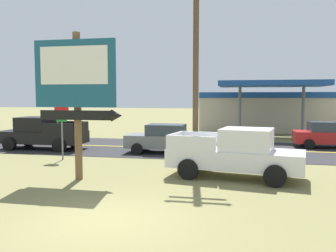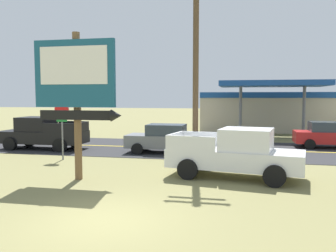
# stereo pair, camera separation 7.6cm
# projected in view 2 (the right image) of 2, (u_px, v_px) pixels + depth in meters

# --- Properties ---
(ground_plane) EXTENTS (180.00, 180.00, 0.00)m
(ground_plane) POSITION_uv_depth(u_px,v_px,m) (105.00, 220.00, 9.18)
(ground_plane) COLOR olive
(road_asphalt) EXTENTS (140.00, 8.00, 0.02)m
(road_asphalt) POSITION_uv_depth(u_px,v_px,m) (185.00, 148.00, 21.86)
(road_asphalt) COLOR #2B2B2D
(road_asphalt) RESTS_ON ground
(road_centre_line) EXTENTS (126.00, 0.20, 0.01)m
(road_centre_line) POSITION_uv_depth(u_px,v_px,m) (185.00, 148.00, 21.86)
(road_centre_line) COLOR gold
(road_centre_line) RESTS_ON road_asphalt
(motel_sign) EXTENTS (3.42, 0.54, 5.60)m
(motel_sign) POSITION_uv_depth(u_px,v_px,m) (77.00, 85.00, 13.25)
(motel_sign) COLOR brown
(motel_sign) RESTS_ON ground
(stop_sign) EXTENTS (0.80, 0.08, 2.95)m
(stop_sign) POSITION_uv_depth(u_px,v_px,m) (62.00, 120.00, 17.79)
(stop_sign) COLOR slate
(stop_sign) RESTS_ON ground
(utility_pole) EXTENTS (2.01, 0.26, 9.97)m
(utility_pole) POSITION_uv_depth(u_px,v_px,m) (196.00, 49.00, 15.71)
(utility_pole) COLOR brown
(utility_pole) RESTS_ON ground
(gas_station) EXTENTS (12.00, 11.50, 4.40)m
(gas_station) POSITION_uv_depth(u_px,v_px,m) (267.00, 110.00, 33.25)
(gas_station) COLOR beige
(gas_station) RESTS_ON ground
(pickup_white_parked_on_lawn) EXTENTS (5.46, 2.90, 1.96)m
(pickup_white_parked_on_lawn) POSITION_uv_depth(u_px,v_px,m) (236.00, 154.00, 13.88)
(pickup_white_parked_on_lawn) COLOR silver
(pickup_white_parked_on_lawn) RESTS_ON ground
(pickup_black_on_road) EXTENTS (5.20, 2.24, 1.96)m
(pickup_black_on_road) POSITION_uv_depth(u_px,v_px,m) (42.00, 133.00, 21.55)
(pickup_black_on_road) COLOR black
(pickup_black_on_road) RESTS_ON ground
(car_grey_near_lane) EXTENTS (4.20, 2.00, 1.64)m
(car_grey_near_lane) POSITION_uv_depth(u_px,v_px,m) (164.00, 139.00, 20.01)
(car_grey_near_lane) COLOR slate
(car_grey_near_lane) RESTS_ON ground
(car_red_mid_lane) EXTENTS (4.20, 2.00, 1.64)m
(car_red_mid_lane) POSITION_uv_depth(u_px,v_px,m) (329.00, 135.00, 21.95)
(car_red_mid_lane) COLOR red
(car_red_mid_lane) RESTS_ON ground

